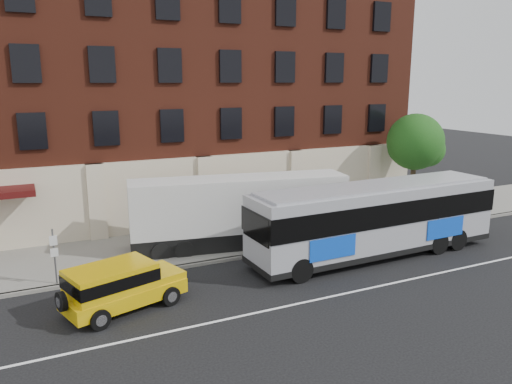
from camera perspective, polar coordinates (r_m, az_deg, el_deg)
name	(u,v)px	position (r m, az deg, el deg)	size (l,w,h in m)	color
ground	(311,308)	(19.28, 6.39, -13.07)	(120.00, 120.00, 0.00)	black
sidewalk	(223,239)	(26.76, -3.82, -5.39)	(60.00, 6.00, 0.15)	gray
kerb	(246,256)	(24.14, -1.17, -7.39)	(60.00, 0.25, 0.15)	gray
lane_line	(305,302)	(19.66, 5.61, -12.50)	(60.00, 0.12, 0.01)	white
building	(176,93)	(32.96, -9.23, 11.15)	(30.00, 12.10, 15.00)	#5C2316
sign_pole	(54,254)	(21.96, -22.16, -6.61)	(0.30, 0.20, 2.50)	slate
street_tree	(416,144)	(33.49, 17.89, 5.27)	(3.60, 3.60, 6.20)	#312318
city_bus	(376,217)	(24.55, 13.61, -2.79)	(13.02, 3.06, 3.55)	#999AA1
yellow_suv	(119,284)	(19.24, -15.50, -10.19)	(4.80, 3.03, 1.79)	#DCAE09
shipping_container	(240,213)	(25.17, -1.86, -2.43)	(11.14, 4.08, 3.64)	black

